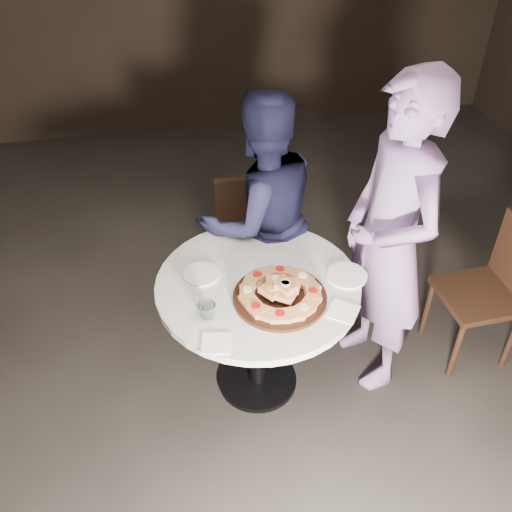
{
  "coord_description": "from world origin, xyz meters",
  "views": [
    {
      "loc": [
        -0.49,
        -1.97,
        2.67
      ],
      "look_at": [
        -0.08,
        0.18,
        0.91
      ],
      "focal_mm": 40.0,
      "sensor_mm": 36.0,
      "label": 1
    }
  ],
  "objects_px": {
    "chair_right": "(495,284)",
    "table": "(258,303)",
    "diner_teal": "(389,243)",
    "water_glass": "(207,311)",
    "chair_far": "(246,217)",
    "focaccia_pile": "(281,291)",
    "serving_board": "(280,297)",
    "diner_navy": "(260,218)"
  },
  "relations": [
    {
      "from": "chair_right",
      "to": "diner_teal",
      "type": "bearing_deg",
      "value": -92.64
    },
    {
      "from": "water_glass",
      "to": "chair_far",
      "type": "distance_m",
      "value": 1.28
    },
    {
      "from": "chair_far",
      "to": "diner_navy",
      "type": "relative_size",
      "value": 0.55
    },
    {
      "from": "table",
      "to": "chair_far",
      "type": "xyz_separation_m",
      "value": [
        0.11,
        0.98,
        -0.14
      ]
    },
    {
      "from": "water_glass",
      "to": "diner_navy",
      "type": "xyz_separation_m",
      "value": [
        0.39,
        0.75,
        -0.04
      ]
    },
    {
      "from": "chair_right",
      "to": "diner_teal",
      "type": "height_order",
      "value": "diner_teal"
    },
    {
      "from": "chair_far",
      "to": "chair_right",
      "type": "xyz_separation_m",
      "value": [
        1.28,
        -0.95,
        0.02
      ]
    },
    {
      "from": "diner_navy",
      "to": "focaccia_pile",
      "type": "bearing_deg",
      "value": 72.34
    },
    {
      "from": "table",
      "to": "focaccia_pile",
      "type": "distance_m",
      "value": 0.25
    },
    {
      "from": "table",
      "to": "diner_teal",
      "type": "height_order",
      "value": "diner_teal"
    },
    {
      "from": "serving_board",
      "to": "chair_far",
      "type": "height_order",
      "value": "chair_far"
    },
    {
      "from": "table",
      "to": "focaccia_pile",
      "type": "relative_size",
      "value": 3.15
    },
    {
      "from": "focaccia_pile",
      "to": "water_glass",
      "type": "relative_size",
      "value": 4.93
    },
    {
      "from": "focaccia_pile",
      "to": "chair_right",
      "type": "height_order",
      "value": "focaccia_pile"
    },
    {
      "from": "chair_right",
      "to": "diner_navy",
      "type": "bearing_deg",
      "value": -115.34
    },
    {
      "from": "chair_right",
      "to": "chair_far",
      "type": "bearing_deg",
      "value": -129.64
    },
    {
      "from": "serving_board",
      "to": "chair_far",
      "type": "relative_size",
      "value": 0.54
    },
    {
      "from": "diner_navy",
      "to": "table",
      "type": "bearing_deg",
      "value": 62.88
    },
    {
      "from": "chair_far",
      "to": "table",
      "type": "bearing_deg",
      "value": 89.88
    },
    {
      "from": "focaccia_pile",
      "to": "diner_navy",
      "type": "height_order",
      "value": "diner_navy"
    },
    {
      "from": "chair_far",
      "to": "diner_teal",
      "type": "relative_size",
      "value": 0.47
    },
    {
      "from": "serving_board",
      "to": "chair_right",
      "type": "distance_m",
      "value": 1.34
    },
    {
      "from": "serving_board",
      "to": "diner_navy",
      "type": "bearing_deg",
      "value": 87.28
    },
    {
      "from": "diner_navy",
      "to": "diner_teal",
      "type": "height_order",
      "value": "diner_teal"
    },
    {
      "from": "water_glass",
      "to": "chair_right",
      "type": "bearing_deg",
      "value": 7.76
    },
    {
      "from": "chair_far",
      "to": "diner_navy",
      "type": "bearing_deg",
      "value": 97.31
    },
    {
      "from": "serving_board",
      "to": "chair_right",
      "type": "bearing_deg",
      "value": 7.35
    },
    {
      "from": "focaccia_pile",
      "to": "water_glass",
      "type": "height_order",
      "value": "focaccia_pile"
    },
    {
      "from": "focaccia_pile",
      "to": "water_glass",
      "type": "distance_m",
      "value": 0.37
    },
    {
      "from": "diner_navy",
      "to": "water_glass",
      "type": "bearing_deg",
      "value": 46.96
    },
    {
      "from": "table",
      "to": "water_glass",
      "type": "distance_m",
      "value": 0.39
    },
    {
      "from": "serving_board",
      "to": "water_glass",
      "type": "height_order",
      "value": "water_glass"
    },
    {
      "from": "serving_board",
      "to": "focaccia_pile",
      "type": "bearing_deg",
      "value": -22.66
    },
    {
      "from": "focaccia_pile",
      "to": "diner_navy",
      "type": "bearing_deg",
      "value": 87.61
    },
    {
      "from": "table",
      "to": "serving_board",
      "type": "distance_m",
      "value": 0.22
    },
    {
      "from": "table",
      "to": "diner_navy",
      "type": "relative_size",
      "value": 0.84
    },
    {
      "from": "chair_right",
      "to": "table",
      "type": "bearing_deg",
      "value": -91.84
    },
    {
      "from": "table",
      "to": "chair_right",
      "type": "bearing_deg",
      "value": 1.21
    },
    {
      "from": "focaccia_pile",
      "to": "diner_navy",
      "type": "distance_m",
      "value": 0.69
    },
    {
      "from": "chair_right",
      "to": "serving_board",
      "type": "bearing_deg",
      "value": -85.69
    },
    {
      "from": "table",
      "to": "diner_navy",
      "type": "bearing_deg",
      "value": 78.15
    },
    {
      "from": "table",
      "to": "chair_far",
      "type": "bearing_deg",
      "value": 83.82
    }
  ]
}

